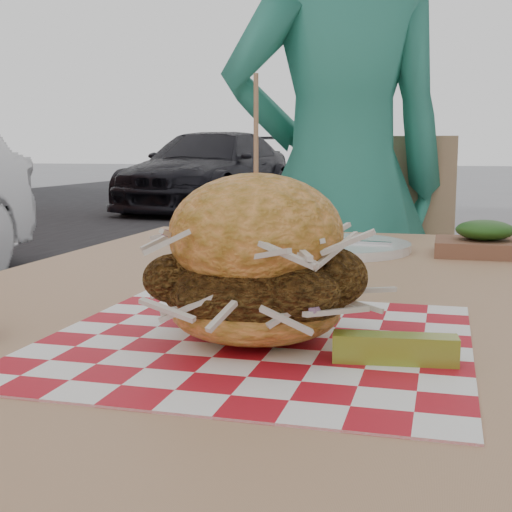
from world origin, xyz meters
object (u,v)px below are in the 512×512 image
object	(u,v)px
car_dark	(210,170)
patio_table	(283,351)
patio_chair	(370,286)
sandwich	(256,269)
diner	(340,185)

from	to	relation	value
car_dark	patio_table	distance (m)	10.15
patio_table	patio_chair	world-z (taller)	patio_chair
patio_table	sandwich	bearing A→B (deg)	-82.61
patio_chair	sandwich	size ratio (longest dim) A/B	4.24
car_dark	sandwich	distance (m)	10.39
patio_chair	patio_table	bearing A→B (deg)	-91.35
diner	sandwich	size ratio (longest dim) A/B	7.37
car_dark	sandwich	xyz separation A→B (m)	(3.35, -9.83, 0.22)
diner	patio_table	size ratio (longest dim) A/B	1.38
car_dark	patio_chair	distance (m)	9.15
car_dark	patio_chair	bearing A→B (deg)	-63.83
diner	sandwich	xyz separation A→B (m)	(0.11, -1.23, -0.01)
patio_table	patio_chair	bearing A→B (deg)	90.14
patio_table	sandwich	xyz separation A→B (m)	(0.03, -0.24, 0.14)
diner	car_dark	xyz separation A→B (m)	(-3.25, 8.60, -0.23)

